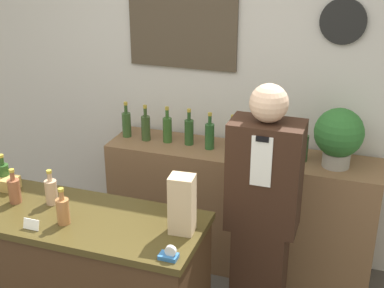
{
  "coord_description": "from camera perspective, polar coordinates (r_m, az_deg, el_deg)",
  "views": [
    {
      "loc": [
        1.03,
        -1.63,
        2.42
      ],
      "look_at": [
        0.08,
        1.14,
        1.19
      ],
      "focal_mm": 50.0,
      "sensor_mm": 36.0,
      "label": 1
    }
  ],
  "objects": [
    {
      "name": "shelf_bottle_2",
      "position": [
        3.89,
        -2.64,
        1.62
      ],
      "size": [
        0.07,
        0.07,
        0.27
      ],
      "color": "#315824",
      "rests_on": "back_shelf"
    },
    {
      "name": "shelf_bottle_5",
      "position": [
        3.73,
        4.32,
        0.65
      ],
      "size": [
        0.07,
        0.07,
        0.27
      ],
      "color": "#2A5524",
      "rests_on": "back_shelf"
    },
    {
      "name": "shelf_bottle_4",
      "position": [
        3.77,
        1.89,
        0.94
      ],
      "size": [
        0.07,
        0.07,
        0.27
      ],
      "color": "#265326",
      "rests_on": "back_shelf"
    },
    {
      "name": "shelf_bottle_6",
      "position": [
        3.69,
        6.74,
        0.3
      ],
      "size": [
        0.07,
        0.07,
        0.27
      ],
      "color": "#2D4B28",
      "rests_on": "back_shelf"
    },
    {
      "name": "counter_bottle_0",
      "position": [
        3.39,
        -19.45,
        -3.08
      ],
      "size": [
        0.07,
        0.07,
        0.21
      ],
      "color": "#295020",
      "rests_on": "display_counter"
    },
    {
      "name": "back_wall",
      "position": [
        3.92,
        3.0,
        6.98
      ],
      "size": [
        5.2,
        0.09,
        2.7
      ],
      "color": "silver",
      "rests_on": "ground_plane"
    },
    {
      "name": "shelf_bottle_0",
      "position": [
        4.01,
        -7.0,
        2.17
      ],
      "size": [
        0.07,
        0.07,
        0.27
      ],
      "color": "#315025",
      "rests_on": "back_shelf"
    },
    {
      "name": "display_counter",
      "position": [
        3.24,
        -11.47,
        -14.69
      ],
      "size": [
        1.4,
        0.56,
        0.94
      ],
      "color": "#422B19",
      "rests_on": "ground_plane"
    },
    {
      "name": "tape_dispenser",
      "position": [
        2.57,
        -2.45,
        -11.7
      ],
      "size": [
        0.09,
        0.06,
        0.07
      ],
      "color": "#2D66A8",
      "rests_on": "display_counter"
    },
    {
      "name": "shelf_bottle_8",
      "position": [
        3.65,
        11.79,
        -0.3
      ],
      "size": [
        0.07,
        0.07,
        0.27
      ],
      "color": "#304C29",
      "rests_on": "back_shelf"
    },
    {
      "name": "shelf_bottle_7",
      "position": [
        3.68,
        9.31,
        0.12
      ],
      "size": [
        0.07,
        0.07,
        0.27
      ],
      "color": "#345625",
      "rests_on": "back_shelf"
    },
    {
      "name": "price_card_right",
      "position": [
        2.91,
        -16.78,
        -8.21
      ],
      "size": [
        0.09,
        0.02,
        0.06
      ],
      "color": "white",
      "rests_on": "display_counter"
    },
    {
      "name": "counter_bottle_1",
      "position": [
        3.18,
        -18.43,
        -4.67
      ],
      "size": [
        0.07,
        0.07,
        0.21
      ],
      "color": "brown",
      "rests_on": "display_counter"
    },
    {
      "name": "shelf_bottle_3",
      "position": [
        3.84,
        -0.32,
        1.38
      ],
      "size": [
        0.07,
        0.07,
        0.27
      ],
      "color": "#284C22",
      "rests_on": "back_shelf"
    },
    {
      "name": "counter_bottle_3",
      "position": [
        2.89,
        -13.6,
        -6.89
      ],
      "size": [
        0.07,
        0.07,
        0.21
      ],
      "color": "#A5693C",
      "rests_on": "display_counter"
    },
    {
      "name": "potted_plant",
      "position": [
        3.58,
        15.39,
        0.93
      ],
      "size": [
        0.32,
        0.32,
        0.4
      ],
      "color": "#9E998E",
      "rests_on": "back_shelf"
    },
    {
      "name": "shelf_bottle_1",
      "position": [
        3.93,
        -4.96,
        1.81
      ],
      "size": [
        0.07,
        0.07,
        0.27
      ],
      "color": "#334A24",
      "rests_on": "back_shelf"
    },
    {
      "name": "back_shelf",
      "position": [
        3.97,
        4.97,
        -6.96
      ],
      "size": [
        1.92,
        0.43,
        0.92
      ],
      "color": "brown",
      "rests_on": "ground_plane"
    },
    {
      "name": "counter_bottle_2",
      "position": [
        3.11,
        -14.79,
        -4.87
      ],
      "size": [
        0.07,
        0.07,
        0.21
      ],
      "color": "tan",
      "rests_on": "display_counter"
    },
    {
      "name": "gift_box",
      "position": [
        3.37,
        -19.22,
        -3.95
      ],
      "size": [
        0.14,
        0.11,
        0.07
      ],
      "color": "tan",
      "rests_on": "display_counter"
    },
    {
      "name": "paper_bag",
      "position": [
        2.71,
        -1.07,
        -6.45
      ],
      "size": [
        0.13,
        0.11,
        0.31
      ],
      "color": "tan",
      "rests_on": "display_counter"
    },
    {
      "name": "shopkeeper",
      "position": [
        3.19,
        7.5,
        -7.83
      ],
      "size": [
        0.41,
        0.26,
        1.62
      ],
      "color": "#331E14",
      "rests_on": "ground_plane"
    }
  ]
}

